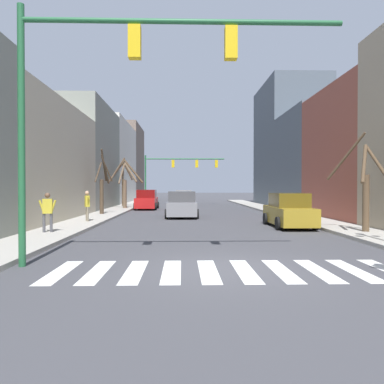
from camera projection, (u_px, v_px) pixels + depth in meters
ground_plane at (225, 269)px, 9.44m from camera, size 240.00×240.00×0.00m
building_row_left at (85, 160)px, 37.32m from camera, size 6.00×62.59×11.76m
building_row_right at (349, 144)px, 26.59m from camera, size 6.00×42.86×13.28m
crosswalk_stripes at (227, 271)px, 9.17m from camera, size 8.55×2.60×0.01m
traffic_signal_near at (117, 74)px, 9.68m from camera, size 8.43×0.28×6.76m
traffic_signal_far at (177, 167)px, 42.14m from camera, size 9.00×0.28×5.61m
car_parked_left_mid at (147, 200)px, 34.32m from camera, size 2.03×4.61×1.80m
car_parked_right_far at (182, 205)px, 25.32m from camera, size 2.18×4.24×1.76m
car_driving_toward_lane at (289, 211)px, 19.15m from camera, size 1.98×4.32×1.74m
car_driving_away_lane at (184, 198)px, 42.26m from camera, size 2.14×4.34×1.69m
pedestrian_on_right_sidewalk at (48, 209)px, 15.74m from camera, size 0.72×0.30×1.67m
pedestrian_waiting_at_curb at (87, 203)px, 20.86m from camera, size 0.37×0.70×1.69m
street_tree_right_mid at (103, 185)px, 26.60m from camera, size 0.96×2.31×4.61m
street_tree_left_mid at (126, 185)px, 37.41m from camera, size 2.40×1.74×4.74m
street_tree_right_near at (365, 188)px, 16.00m from camera, size 1.78×2.37×4.29m
street_tree_left_near at (124, 185)px, 33.79m from camera, size 2.82×1.77×4.58m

